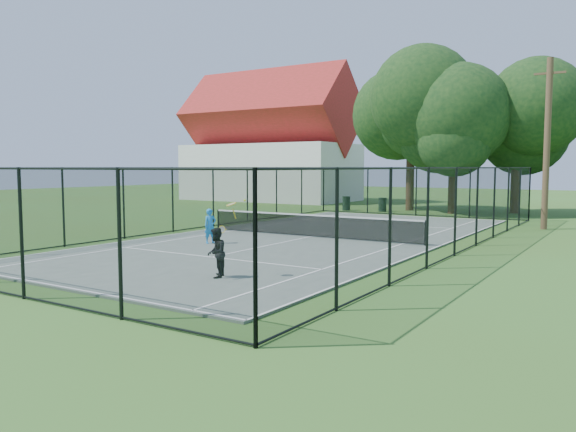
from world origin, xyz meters
The scene contains 13 objects.
ground centered at (0.00, 0.00, 0.00)m, with size 120.00×120.00×0.00m, color #3C5D20.
tennis_court centered at (0.00, 0.00, 0.03)m, with size 11.00×24.00×0.06m, color #4F5D54.
tennis_net centered at (0.00, 0.00, 0.58)m, with size 10.08×0.08×0.95m.
fence centered at (0.00, 0.00, 1.50)m, with size 13.10×26.10×3.00m.
tree_near_left centered at (-1.85, 16.93, 6.00)m, with size 7.48×7.48×9.75m.
tree_near_mid centered at (1.44, 15.75, 5.20)m, with size 6.46×6.46×8.44m.
tree_near_right centered at (4.76, 18.30, 5.62)m, with size 6.41×6.41×8.85m.
building centered at (-17.00, 22.00, 4.93)m, with size 15.30×8.15×11.87m.
trash_bin_left centered at (-5.56, 14.56, 0.49)m, with size 0.58×0.58×0.97m.
trash_bin_right centered at (-3.04, 14.96, 0.47)m, with size 0.58×0.58×0.93m.
utility_pole centered at (7.83, 9.00, 4.14)m, with size 1.40×0.30×8.16m.
player_blue centered at (-2.24, -3.82, 0.73)m, with size 0.83×0.58×1.34m.
player_black centered at (2.30, -8.94, 0.74)m, with size 0.86×1.12×2.08m.
Camera 1 is at (11.82, -20.39, 3.00)m, focal length 35.00 mm.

